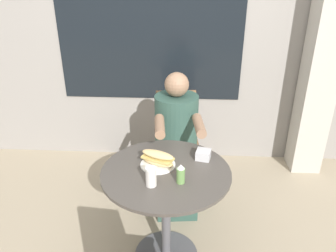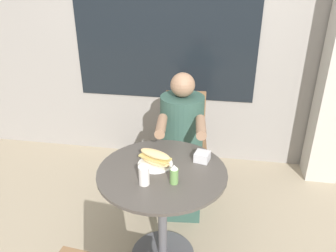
{
  "view_description": "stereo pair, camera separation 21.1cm",
  "coord_description": "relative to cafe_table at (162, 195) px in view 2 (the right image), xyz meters",
  "views": [
    {
      "loc": [
        0.11,
        -1.69,
        1.82
      ],
      "look_at": [
        0.0,
        0.22,
        0.91
      ],
      "focal_mm": 35.0,
      "sensor_mm": 36.0,
      "label": 1
    },
    {
      "loc": [
        0.32,
        -1.66,
        1.82
      ],
      "look_at": [
        0.0,
        0.22,
        0.91
      ],
      "focal_mm": 35.0,
      "sensor_mm": 36.0,
      "label": 2
    }
  ],
  "objects": [
    {
      "name": "napkin_box",
      "position": [
        0.23,
        0.16,
        0.21
      ],
      "size": [
        0.11,
        0.11,
        0.06
      ],
      "rotation": [
        0.0,
        0.0,
        -0.22
      ],
      "color": "silver",
      "rests_on": "cafe_table"
    },
    {
      "name": "diner_chair",
      "position": [
        0.03,
        0.93,
        -0.0
      ],
      "size": [
        0.42,
        0.42,
        0.87
      ],
      "rotation": [
        0.0,
        0.0,
        3.24
      ],
      "color": "brown",
      "rests_on": "ground_plane"
    },
    {
      "name": "condiment_bottle",
      "position": [
        0.09,
        -0.12,
        0.24
      ],
      "size": [
        0.05,
        0.05,
        0.12
      ],
      "color": "#66934C",
      "rests_on": "cafe_table"
    },
    {
      "name": "cafe_table",
      "position": [
        0.0,
        0.0,
        0.0
      ],
      "size": [
        0.8,
        0.8,
        0.71
      ],
      "color": "#47423D",
      "rests_on": "ground_plane"
    },
    {
      "name": "sandwich_on_plate",
      "position": [
        -0.05,
        0.06,
        0.22
      ],
      "size": [
        0.23,
        0.22,
        0.1
      ],
      "rotation": [
        0.0,
        0.0,
        -0.41
      ],
      "color": "white",
      "rests_on": "cafe_table"
    },
    {
      "name": "seated_diner",
      "position": [
        0.04,
        0.58,
        -0.03
      ],
      "size": [
        0.39,
        0.62,
        1.15
      ],
      "rotation": [
        0.0,
        0.0,
        3.24
      ],
      "color": "#2D4C42",
      "rests_on": "ground_plane"
    },
    {
      "name": "drink_cup",
      "position": [
        -0.07,
        -0.16,
        0.24
      ],
      "size": [
        0.06,
        0.06,
        0.12
      ],
      "color": "silver",
      "rests_on": "cafe_table"
    },
    {
      "name": "storefront_wall",
      "position": [
        -0.0,
        1.45,
        0.87
      ],
      "size": [
        8.0,
        0.09,
        2.8
      ],
      "color": "gray",
      "rests_on": "ground_plane"
    }
  ]
}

